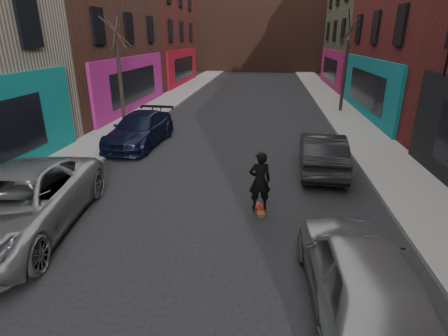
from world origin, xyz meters
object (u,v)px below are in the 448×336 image
(parked_left_end, at_px, (140,129))
(parked_right_end, at_px, (322,152))
(parked_left_far, at_px, (17,204))
(skateboard, at_px, (259,210))
(parked_right_far, at_px, (361,276))
(tree_right_far, at_px, (346,56))
(tree_left_far, at_px, (119,64))
(skateboarder, at_px, (260,181))

(parked_left_end, bearing_deg, parked_right_end, -13.79)
(parked_left_far, xyz_separation_m, parked_right_end, (8.09, 5.49, -0.10))
(skateboard, bearing_deg, parked_right_far, -75.58)
(skateboard, bearing_deg, parked_left_far, -174.96)
(parked_left_far, bearing_deg, tree_right_far, 49.41)
(parked_left_far, bearing_deg, tree_left_far, 90.98)
(skateboarder, bearing_deg, parked_right_far, 104.42)
(parked_right_far, bearing_deg, parked_left_end, -54.02)
(parked_left_far, relative_size, skateboarder, 3.44)
(tree_left_far, distance_m, skateboard, 11.99)
(parked_left_far, xyz_separation_m, skateboard, (5.92, 1.91, -0.76))
(parked_right_end, bearing_deg, parked_right_far, 90.90)
(tree_right_far, distance_m, skateboarder, 15.72)
(tree_right_far, relative_size, parked_right_far, 1.51)
(tree_left_far, height_order, skateboard, tree_left_far)
(parked_left_end, bearing_deg, parked_left_far, -88.87)
(parked_right_end, bearing_deg, tree_left_far, -24.70)
(tree_right_far, height_order, parked_right_end, tree_right_far)
(tree_right_far, relative_size, skateboarder, 4.02)
(tree_right_far, height_order, skateboard, tree_right_far)
(parked_left_end, height_order, skateboard, parked_left_end)
(skateboarder, bearing_deg, parked_left_end, -59.46)
(parked_left_end, bearing_deg, skateboarder, -43.44)
(tree_right_far, distance_m, parked_left_end, 13.97)
(tree_right_far, relative_size, parked_left_end, 1.38)
(tree_right_far, bearing_deg, parked_right_end, -103.66)
(tree_left_far, xyz_separation_m, parked_right_far, (9.40, -12.37, -2.61))
(parked_right_far, bearing_deg, skateboard, -64.78)
(parked_right_far, bearing_deg, parked_right_end, -94.33)
(tree_right_far, bearing_deg, skateboard, -108.34)
(tree_right_far, bearing_deg, tree_left_far, -154.18)
(parked_left_end, height_order, parked_right_end, parked_left_end)
(parked_left_far, xyz_separation_m, parked_left_end, (0.29, 7.88, -0.09))
(tree_right_far, xyz_separation_m, parked_left_far, (-10.80, -16.63, -2.72))
(parked_left_far, relative_size, parked_left_end, 1.18)
(tree_left_far, distance_m, parked_left_end, 4.27)
(tree_right_far, distance_m, parked_right_far, 18.82)
(tree_left_far, xyz_separation_m, skateboarder, (7.52, -8.72, -2.43))
(parked_left_end, bearing_deg, tree_left_far, 127.66)
(tree_left_far, bearing_deg, parked_right_end, -27.92)
(parked_right_far, height_order, skateboarder, skateboarder)
(tree_left_far, relative_size, parked_right_end, 1.51)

